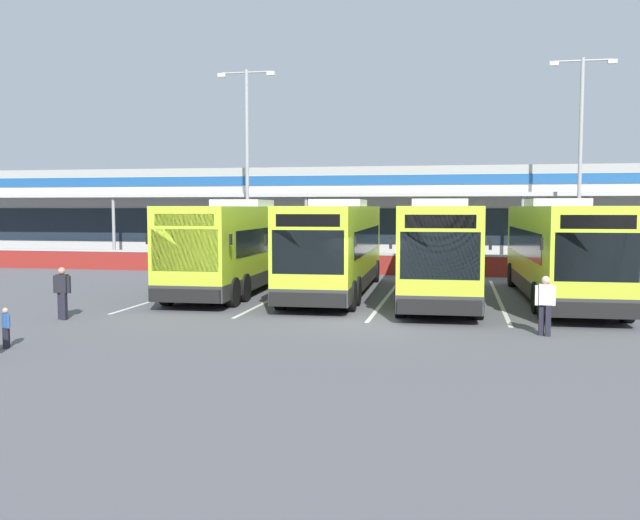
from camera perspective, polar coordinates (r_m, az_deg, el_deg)
ground_plane at (r=21.43m, az=4.02°, el=-4.95°), size 200.00×200.00×0.00m
terminal_building at (r=47.97m, az=8.09°, el=3.77°), size 70.00×13.00×6.00m
red_barrier_wall at (r=35.70m, az=6.95°, el=-0.35°), size 60.00×0.40×1.10m
coach_bus_leftmost at (r=28.93m, az=-6.85°, el=1.00°), size 3.16×12.22×3.78m
coach_bus_left_centre at (r=27.73m, az=1.28°, el=0.89°), size 3.16×12.22×3.78m
coach_bus_centre at (r=26.49m, az=9.76°, el=0.66°), size 3.16×12.22×3.78m
coach_bus_right_centre at (r=26.97m, az=19.09°, el=0.55°), size 3.16×12.22×3.78m
bay_stripe_far_west at (r=29.36m, az=-10.96°, el=-2.49°), size 0.14×13.00×0.01m
bay_stripe_west at (r=28.05m, az=-2.98°, el=-2.73°), size 0.14×13.00×0.01m
bay_stripe_mid_west at (r=27.33m, az=5.60°, el=-2.93°), size 0.14×13.00×0.01m
bay_stripe_centre at (r=27.25m, az=14.44°, el=-3.07°), size 0.14×13.00×0.01m
bay_stripe_mid_east at (r=27.81m, az=23.12°, el=-3.14°), size 0.14×13.00×0.01m
pedestrian_in_dark_coat at (r=22.82m, az=-20.42°, el=-2.43°), size 0.54×0.30×1.62m
pedestrian_child at (r=18.77m, az=-24.40°, el=-4.99°), size 0.31×0.26×1.00m
pedestrian_near_bin at (r=19.67m, az=18.00°, el=-3.42°), size 0.53×0.31×1.62m
lamp_post_west at (r=39.07m, az=-6.01°, el=8.48°), size 3.24×0.28×11.00m
lamp_post_centre at (r=38.14m, az=20.60°, el=8.33°), size 3.24×0.28×11.00m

